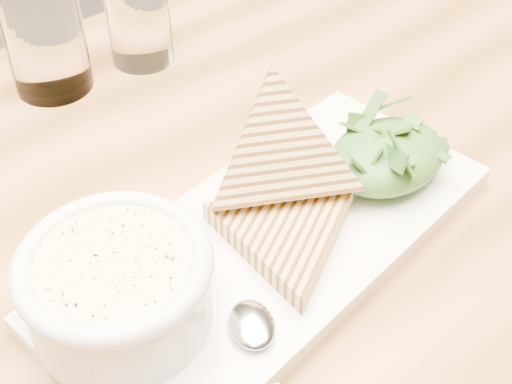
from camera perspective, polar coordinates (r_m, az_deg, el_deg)
table_top at (r=0.61m, az=-0.11°, el=-3.57°), size 1.15×0.77×0.04m
table_leg_br at (r=1.31m, az=8.58°, el=3.84°), size 0.06×0.06×0.72m
platter at (r=0.56m, az=1.28°, el=-4.13°), size 0.40×0.22×0.02m
soup_bowl at (r=0.50m, az=-10.86°, el=-8.05°), size 0.13×0.13×0.05m
soup at (r=0.47m, az=-11.33°, el=-5.80°), size 0.11×0.11×0.01m
bowl_rim at (r=0.47m, az=-11.37°, el=-5.64°), size 0.13×0.13×0.01m
sandwich_flat at (r=0.55m, az=2.43°, el=-3.48°), size 0.19×0.19×0.02m
sandwich_lean at (r=0.56m, az=2.10°, el=2.89°), size 0.20×0.20×0.16m
salad_base at (r=0.61m, az=10.43°, el=2.84°), size 0.11×0.08×0.04m
arugula_pile at (r=0.60m, az=10.50°, el=3.30°), size 0.11×0.10×0.05m
spoon_bowl at (r=0.50m, az=-0.35°, el=-10.55°), size 0.05×0.05×0.01m
glass_near at (r=0.74m, az=-16.60°, el=11.99°), size 0.08×0.08×0.12m
glass_far at (r=0.77m, az=-9.39°, el=13.70°), size 0.07×0.07×0.10m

